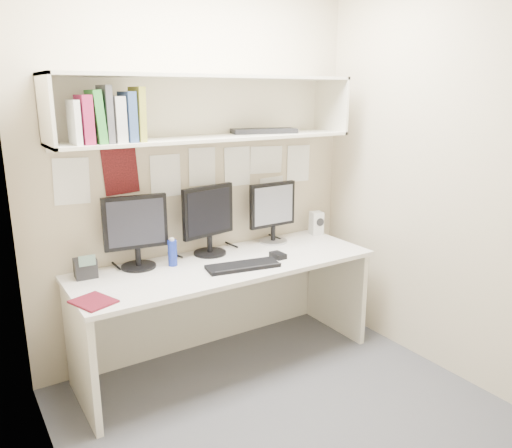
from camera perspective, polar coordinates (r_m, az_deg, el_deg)
floor at (r=3.15m, az=2.87°, el=-20.43°), size 2.40×2.00×0.01m
wall_back at (r=3.47m, az=-6.51°, el=6.19°), size 2.40×0.02×2.60m
wall_front at (r=1.93m, az=20.89°, el=-1.69°), size 2.40×0.02×2.60m
wall_left at (r=2.17m, az=-23.48°, el=-0.17°), size 0.02×2.00×2.60m
wall_right at (r=3.45m, az=19.70°, el=5.38°), size 0.02×2.00×2.60m
desk at (r=3.44m, az=-3.42°, el=-10.11°), size 2.00×0.70×0.73m
overhead_hutch at (r=3.31m, az=-5.62°, el=13.11°), size 2.00×0.38×0.40m
pinned_papers at (r=3.47m, az=-6.44°, el=5.36°), size 1.92×0.01×0.48m
monitor_left at (r=3.22m, az=-13.57°, el=-0.54°), size 0.40×0.22×0.47m
monitor_center at (r=3.41m, az=-5.45°, el=0.75°), size 0.41×0.23×0.48m
monitor_right at (r=3.68m, az=1.91°, el=1.62°), size 0.38×0.21×0.45m
keyboard at (r=3.19m, az=-1.52°, el=-4.82°), size 0.49×0.25×0.02m
mouse at (r=3.38m, az=2.53°, el=-3.60°), size 0.07×0.12×0.04m
speaker at (r=3.95m, az=6.91°, el=0.11°), size 0.11×0.11×0.18m
blue_bottle at (r=3.25m, az=-9.53°, el=-3.24°), size 0.06×0.06×0.18m
maroon_notebook at (r=2.82m, az=-18.09°, el=-8.42°), size 0.24×0.27×0.01m
desk_phone at (r=3.19m, az=-18.90°, el=-4.77°), size 0.13×0.12×0.15m
book_stack at (r=2.95m, az=-16.57°, el=11.59°), size 0.39×0.19×0.31m
hutch_tray at (r=3.52m, az=0.89°, el=10.60°), size 0.48×0.29×0.03m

